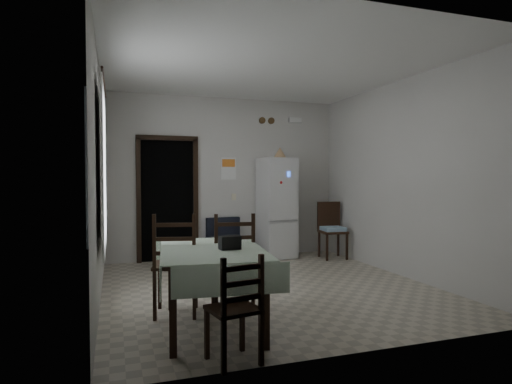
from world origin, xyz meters
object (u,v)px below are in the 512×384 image
object	(u,v)px
corner_chair	(333,230)
dining_chair_far_left	(176,263)
dining_chair_far_right	(232,261)
fridge	(277,208)
dining_chair_near_head	(233,308)
dining_table	(212,288)
navy_seat	(226,240)

from	to	relation	value
corner_chair	dining_chair_far_left	size ratio (longest dim) A/B	0.93
dining_chair_far_left	dining_chair_far_right	size ratio (longest dim) A/B	1.01
dining_chair_far_left	dining_chair_far_right	world-z (taller)	dining_chair_far_left
fridge	dining_chair_near_head	xyz separation A→B (m)	(-1.93, -4.02, -0.47)
corner_chair	dining_chair_far_left	bearing A→B (deg)	-138.69
corner_chair	dining_table	bearing A→B (deg)	-130.33
corner_chair	dining_chair_far_right	distance (m)	3.39
navy_seat	dining_table	bearing A→B (deg)	-110.41
dining_chair_far_right	dining_table	bearing A→B (deg)	62.52
navy_seat	dining_table	distance (m)	3.33
fridge	navy_seat	xyz separation A→B (m)	(-0.96, -0.00, -0.54)
dining_chair_far_right	dining_chair_near_head	distance (m)	1.36
fridge	dining_table	xyz separation A→B (m)	(-1.91, -3.19, -0.52)
dining_table	navy_seat	bearing A→B (deg)	79.75
fridge	dining_chair_far_left	bearing A→B (deg)	-134.85
navy_seat	dining_chair_near_head	distance (m)	4.14
fridge	dining_table	world-z (taller)	fridge
corner_chair	dining_chair_far_left	world-z (taller)	dining_chair_far_left
dining_chair_far_left	dining_chair_near_head	world-z (taller)	dining_chair_far_left
dining_chair_far_right	dining_chair_near_head	size ratio (longest dim) A/B	1.24
dining_chair_far_left	dining_chair_far_right	xyz separation A→B (m)	(0.61, -0.03, -0.01)
fridge	corner_chair	bearing A→B (deg)	-30.05
dining_table	dining_chair_far_right	xyz separation A→B (m)	(0.33, 0.48, 0.15)
corner_chair	dining_chair_near_head	distance (m)	4.59
navy_seat	corner_chair	distance (m)	1.92
dining_table	dining_chair_near_head	xyz separation A→B (m)	(-0.01, -0.84, 0.05)
dining_table	dining_chair_far_right	world-z (taller)	dining_chair_far_right
fridge	dining_table	size ratio (longest dim) A/B	1.22
dining_table	dining_chair_far_left	xyz separation A→B (m)	(-0.28, 0.51, 0.16)
dining_chair_far_right	dining_chair_near_head	xyz separation A→B (m)	(-0.35, -1.31, -0.10)
fridge	dining_chair_far_left	size ratio (longest dim) A/B	1.66
dining_table	dining_chair_near_head	bearing A→B (deg)	-84.48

